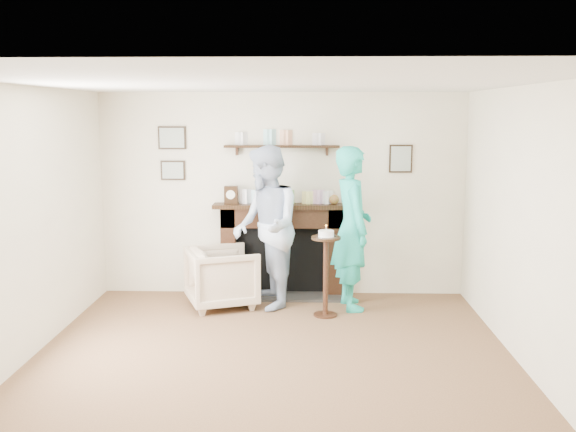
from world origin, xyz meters
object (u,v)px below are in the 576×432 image
at_px(man, 266,306).
at_px(woman, 351,307).
at_px(armchair, 223,306).
at_px(pedestal_table, 326,260).

distance_m(man, woman, 0.99).
xyz_separation_m(armchair, man, (0.52, 0.00, 0.00)).
distance_m(man, pedestal_table, 0.99).
xyz_separation_m(armchair, pedestal_table, (1.21, -0.33, 0.64)).
xyz_separation_m(man, pedestal_table, (0.69, -0.33, 0.64)).
relative_size(man, pedestal_table, 1.83).
bearing_deg(man, woman, 74.82).
relative_size(armchair, woman, 0.41).
distance_m(armchair, woman, 1.51).
height_order(armchair, woman, woman).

